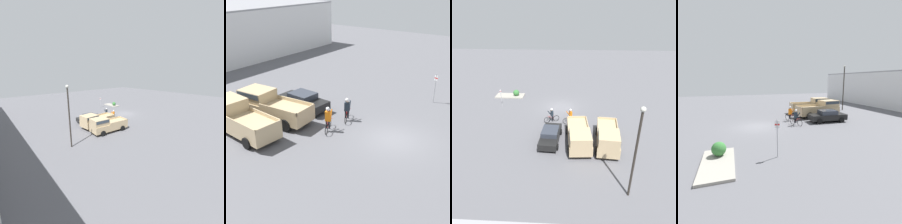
# 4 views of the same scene
# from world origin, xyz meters

# --- Properties ---
(ground_plane) EXTENTS (80.00, 80.00, 0.00)m
(ground_plane) POSITION_xyz_m (0.00, 0.00, 0.00)
(ground_plane) COLOR #56565B
(pickup_truck_0) EXTENTS (2.58, 5.62, 2.21)m
(pickup_truck_0) POSITION_xyz_m (-5.13, 8.92, 1.13)
(pickup_truck_0) COLOR tan
(pickup_truck_0) RESTS_ON ground_plane
(pickup_truck_1) EXTENTS (2.60, 5.73, 2.13)m
(pickup_truck_1) POSITION_xyz_m (-2.41, 8.85, 1.13)
(pickup_truck_1) COLOR tan
(pickup_truck_1) RESTS_ON ground_plane
(sedan_0) EXTENTS (2.13, 4.36, 1.36)m
(sedan_0) POSITION_xyz_m (0.42, 8.19, 0.69)
(sedan_0) COLOR black
(sedan_0) RESTS_ON ground_plane
(cyclist_0) EXTENTS (1.70, 0.80, 1.76)m
(cyclist_0) POSITION_xyz_m (0.70, 4.15, 0.89)
(cyclist_0) COLOR black
(cyclist_0) RESTS_ON ground_plane
(cyclist_1) EXTENTS (1.69, 0.80, 1.78)m
(cyclist_1) POSITION_xyz_m (-1.47, 4.25, 0.90)
(cyclist_1) COLOR black
(cyclist_1) RESTS_ON ground_plane
(fire_lane_sign) EXTENTS (0.12, 0.29, 2.45)m
(fire_lane_sign) POSITION_xyz_m (7.83, 0.20, 1.48)
(fire_lane_sign) COLOR #9E9EA3
(fire_lane_sign) RESTS_ON ground_plane
(lamppost) EXTENTS (0.36, 0.36, 7.08)m
(lamppost) POSITION_xyz_m (-5.94, 14.77, 4.13)
(lamppost) COLOR #2D2823
(lamppost) RESTS_ON ground_plane
(curb_island) EXTENTS (4.14, 1.85, 0.15)m
(curb_island) POSITION_xyz_m (7.74, -3.33, 0.07)
(curb_island) COLOR gray
(curb_island) RESTS_ON ground_plane
(shrub) EXTENTS (0.88, 0.88, 0.88)m
(shrub) POSITION_xyz_m (6.77, -3.28, 0.59)
(shrub) COLOR #337033
(shrub) RESTS_ON curb_island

